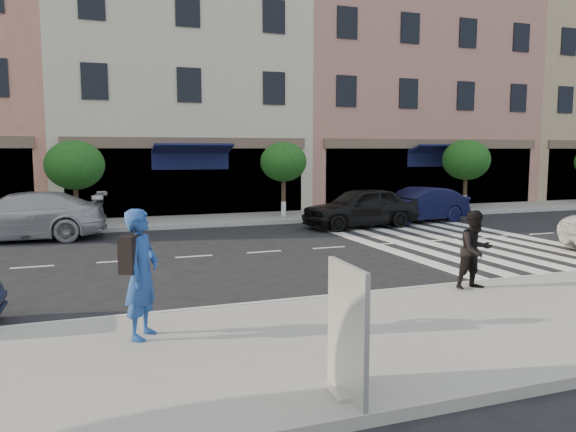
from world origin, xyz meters
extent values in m
plane|color=black|center=(0.00, 0.00, 0.00)|extent=(120.00, 120.00, 0.00)
cube|color=gray|center=(0.00, -3.75, 0.07)|extent=(60.00, 4.50, 0.15)
cube|color=gray|center=(0.00, 11.00, 0.07)|extent=(60.00, 3.00, 0.15)
cube|color=beige|center=(-0.50, 17.00, 5.50)|extent=(11.00, 9.00, 11.00)
cube|color=#B07468|center=(11.50, 17.00, 6.50)|extent=(13.00, 9.00, 13.00)
cube|color=tan|center=(24.00, 17.00, 6.00)|extent=(12.00, 9.00, 12.00)
cylinder|color=#473323|center=(-5.00, 10.80, 0.95)|extent=(0.18, 0.18, 1.60)
cylinder|color=silver|center=(-5.00, 10.80, 0.45)|extent=(0.20, 0.20, 0.60)
ellipsoid|color=#174413|center=(-5.00, 10.80, 2.32)|extent=(2.10, 2.10, 1.79)
cylinder|color=#473323|center=(3.00, 10.80, 1.00)|extent=(0.18, 0.18, 1.71)
cylinder|color=silver|center=(3.00, 10.80, 0.45)|extent=(0.20, 0.20, 0.60)
ellipsoid|color=#174413|center=(3.00, 10.80, 2.38)|extent=(1.90, 1.90, 1.62)
cylinder|color=#473323|center=(12.00, 10.80, 0.98)|extent=(0.18, 0.18, 1.65)
cylinder|color=silver|center=(12.00, 10.80, 0.45)|extent=(0.20, 0.20, 0.60)
ellipsoid|color=#174413|center=(12.00, 10.80, 2.41)|extent=(2.20, 2.20, 1.87)
imported|color=navy|center=(-4.00, -2.71, 1.10)|extent=(0.74, 0.82, 1.89)
imported|color=black|center=(2.42, -2.00, 0.93)|extent=(0.78, 0.62, 1.55)
cube|color=beige|center=(-2.07, -5.50, 0.17)|extent=(0.36, 0.36, 0.05)
cube|color=beige|center=(-2.07, -5.50, 0.90)|extent=(0.09, 0.98, 1.49)
cube|color=#D88C3F|center=(-2.03, -5.50, 0.95)|extent=(0.05, 0.80, 1.15)
imported|color=#A7A6AC|center=(-6.68, 8.66, 0.77)|extent=(5.48, 2.70, 1.53)
imported|color=black|center=(4.89, 7.60, 0.75)|extent=(4.53, 2.11, 1.50)
imported|color=black|center=(7.70, 8.09, 0.69)|extent=(4.36, 2.03, 1.38)
camera|label=1|loc=(-4.74, -10.89, 2.88)|focal=35.00mm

